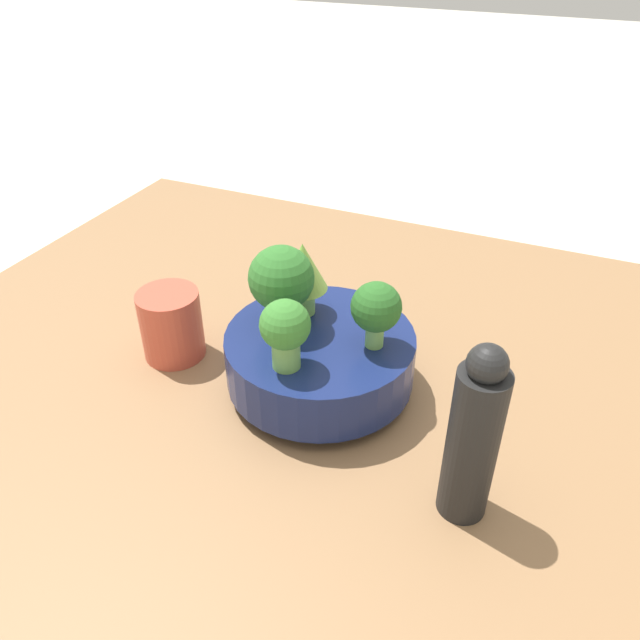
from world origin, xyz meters
TOP-DOWN VIEW (x-y plane):
  - ground_plane at (0.00, 0.00)m, footprint 6.00×6.00m
  - table at (0.00, 0.00)m, footprint 1.07×0.82m
  - bowl at (0.01, 0.03)m, footprint 0.20×0.20m
  - broccoli_floret_right at (0.05, 0.03)m, footprint 0.07×0.07m
  - broccoli_floret_left at (-0.05, 0.03)m, footprint 0.05×0.05m
  - broccoli_floret_back at (0.02, 0.09)m, footprint 0.05×0.05m
  - romanesco_piece_near at (0.04, 0.00)m, footprint 0.05×0.05m
  - cup at (0.19, 0.05)m, footprint 0.07×0.07m
  - pepper_mill at (-0.17, 0.13)m, footprint 0.04×0.04m

SIDE VIEW (x-z plane):
  - ground_plane at x=0.00m, z-range 0.00..0.00m
  - table at x=0.00m, z-range 0.00..0.04m
  - bowl at x=0.01m, z-range 0.04..0.11m
  - cup at x=0.19m, z-range 0.04..0.12m
  - pepper_mill at x=-0.17m, z-range 0.03..0.21m
  - broccoli_floret_back at x=0.02m, z-range 0.11..0.19m
  - broccoli_floret_left at x=-0.05m, z-range 0.12..0.19m
  - romanesco_piece_near at x=0.04m, z-range 0.12..0.20m
  - broccoli_floret_right at x=0.05m, z-range 0.12..0.21m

